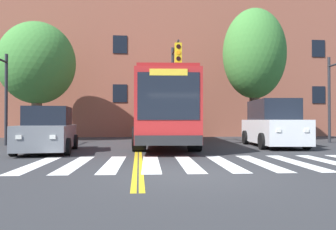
{
  "coord_description": "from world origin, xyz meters",
  "views": [
    {
      "loc": [
        -1.26,
        -7.98,
        1.35
      ],
      "look_at": [
        0.23,
        8.74,
        1.6
      ],
      "focal_mm": 35.0,
      "sensor_mm": 36.0,
      "label": 1
    }
  ],
  "objects_px": {
    "traffic_light_overhead": "(175,75)",
    "street_tree_curbside_large": "(254,54)",
    "car_white_far_lane": "(273,125)",
    "car_black_behind_bus": "(165,126)",
    "city_bus": "(165,110)",
    "car_grey_near_lane": "(48,132)",
    "street_tree_curbside_small": "(37,64)"
  },
  "relations": [
    {
      "from": "car_grey_near_lane",
      "to": "car_white_far_lane",
      "type": "distance_m",
      "value": 10.68
    },
    {
      "from": "street_tree_curbside_small",
      "to": "car_white_far_lane",
      "type": "bearing_deg",
      "value": -23.83
    },
    {
      "from": "car_black_behind_bus",
      "to": "street_tree_curbside_small",
      "type": "height_order",
      "value": "street_tree_curbside_small"
    },
    {
      "from": "city_bus",
      "to": "street_tree_curbside_small",
      "type": "bearing_deg",
      "value": 152.8
    },
    {
      "from": "traffic_light_overhead",
      "to": "street_tree_curbside_large",
      "type": "bearing_deg",
      "value": 24.26
    },
    {
      "from": "street_tree_curbside_large",
      "to": "street_tree_curbside_small",
      "type": "xyz_separation_m",
      "value": [
        -14.05,
        1.22,
        -0.6
      ]
    },
    {
      "from": "car_black_behind_bus",
      "to": "street_tree_curbside_large",
      "type": "bearing_deg",
      "value": -49.62
    },
    {
      "from": "car_grey_near_lane",
      "to": "traffic_light_overhead",
      "type": "height_order",
      "value": "traffic_light_overhead"
    },
    {
      "from": "street_tree_curbside_small",
      "to": "city_bus",
      "type": "bearing_deg",
      "value": -27.2
    },
    {
      "from": "car_black_behind_bus",
      "to": "street_tree_curbside_small",
      "type": "relative_size",
      "value": 0.63
    },
    {
      "from": "car_white_far_lane",
      "to": "car_grey_near_lane",
      "type": "bearing_deg",
      "value": -169.77
    },
    {
      "from": "city_bus",
      "to": "car_white_far_lane",
      "type": "relative_size",
      "value": 2.33
    },
    {
      "from": "street_tree_curbside_large",
      "to": "city_bus",
      "type": "bearing_deg",
      "value": -154.36
    },
    {
      "from": "street_tree_curbside_large",
      "to": "street_tree_curbside_small",
      "type": "bearing_deg",
      "value": 175.03
    },
    {
      "from": "car_white_far_lane",
      "to": "car_black_behind_bus",
      "type": "xyz_separation_m",
      "value": [
        -4.56,
        10.88,
        -0.28
      ]
    },
    {
      "from": "car_black_behind_bus",
      "to": "traffic_light_overhead",
      "type": "relative_size",
      "value": 0.85
    },
    {
      "from": "car_black_behind_bus",
      "to": "street_tree_curbside_small",
      "type": "bearing_deg",
      "value": -150.24
    },
    {
      "from": "traffic_light_overhead",
      "to": "car_black_behind_bus",
      "type": "bearing_deg",
      "value": 88.86
    },
    {
      "from": "city_bus",
      "to": "traffic_light_overhead",
      "type": "xyz_separation_m",
      "value": [
        0.57,
        0.43,
        1.95
      ]
    },
    {
      "from": "car_white_far_lane",
      "to": "traffic_light_overhead",
      "type": "relative_size",
      "value": 0.93
    },
    {
      "from": "car_black_behind_bus",
      "to": "traffic_light_overhead",
      "type": "height_order",
      "value": "traffic_light_overhead"
    },
    {
      "from": "car_black_behind_bus",
      "to": "street_tree_curbside_large",
      "type": "height_order",
      "value": "street_tree_curbside_large"
    },
    {
      "from": "city_bus",
      "to": "car_black_behind_bus",
      "type": "bearing_deg",
      "value": 85.37
    },
    {
      "from": "city_bus",
      "to": "car_black_behind_bus",
      "type": "distance_m",
      "value": 9.22
    },
    {
      "from": "traffic_light_overhead",
      "to": "street_tree_curbside_large",
      "type": "distance_m",
      "value": 6.25
    },
    {
      "from": "car_grey_near_lane",
      "to": "car_black_behind_bus",
      "type": "distance_m",
      "value": 14.1
    },
    {
      "from": "car_grey_near_lane",
      "to": "street_tree_curbside_small",
      "type": "distance_m",
      "value": 9.25
    },
    {
      "from": "city_bus",
      "to": "street_tree_curbside_large",
      "type": "distance_m",
      "value": 7.65
    },
    {
      "from": "car_grey_near_lane",
      "to": "traffic_light_overhead",
      "type": "bearing_deg",
      "value": 35.3
    },
    {
      "from": "city_bus",
      "to": "street_tree_curbside_large",
      "type": "height_order",
      "value": "street_tree_curbside_large"
    },
    {
      "from": "city_bus",
      "to": "traffic_light_overhead",
      "type": "relative_size",
      "value": 2.18
    },
    {
      "from": "street_tree_curbside_large",
      "to": "car_black_behind_bus",
      "type": "bearing_deg",
      "value": 130.38
    }
  ]
}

